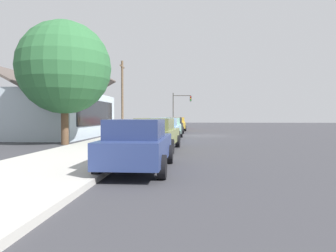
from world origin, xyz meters
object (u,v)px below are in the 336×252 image
object	(u,v)px
car_seafoam	(170,127)
car_mustard	(177,124)
fire_hydrant_red	(154,131)
utility_pole_wooden	(122,95)
car_charcoal	(174,125)
car_olive	(156,134)
car_cherry	(177,123)
traffic_light_main	(180,104)
car_skyblue	(164,129)
car_navy	(138,144)
shade_tree	(64,68)

from	to	relation	value
car_seafoam	car_mustard	bearing A→B (deg)	-3.70
fire_hydrant_red	car_seafoam	bearing A→B (deg)	-85.03
utility_pole_wooden	car_charcoal	bearing A→B (deg)	-94.84
car_olive	car_cherry	bearing A→B (deg)	3.52
car_olive	car_cherry	world-z (taller)	same
car_olive	car_cherry	xyz separation A→B (m)	(27.66, 0.07, -0.00)
traffic_light_main	utility_pole_wooden	bearing A→B (deg)	158.36
car_charcoal	utility_pole_wooden	distance (m)	6.29
car_olive	fire_hydrant_red	size ratio (longest dim) A/B	7.04
fire_hydrant_red	car_olive	bearing A→B (deg)	-172.82
car_skyblue	fire_hydrant_red	size ratio (longest dim) A/B	6.34
car_mustard	car_olive	bearing A→B (deg)	177.12
car_navy	utility_pole_wooden	world-z (taller)	utility_pole_wooden
car_seafoam	car_cherry	size ratio (longest dim) A/B	0.99
car_mustard	traffic_light_main	size ratio (longest dim) A/B	0.92
utility_pole_wooden	car_cherry	bearing A→B (deg)	-26.57
car_seafoam	shade_tree	distance (m)	10.79
fire_hydrant_red	car_charcoal	bearing A→B (deg)	-14.25
car_mustard	car_cherry	world-z (taller)	same
traffic_light_main	car_olive	bearing A→B (deg)	179.48
shade_tree	fire_hydrant_red	world-z (taller)	shade_tree
car_seafoam	traffic_light_main	distance (m)	20.48
car_cherry	traffic_light_main	size ratio (longest dim) A/B	0.90
car_navy	car_charcoal	bearing A→B (deg)	0.38
car_navy	traffic_light_main	bearing A→B (deg)	0.07
car_skyblue	car_mustard	bearing A→B (deg)	-0.60
car_mustard	shade_tree	xyz separation A→B (m)	(-19.03, 5.99, 3.75)
car_olive	shade_tree	world-z (taller)	shade_tree
car_cherry	fire_hydrant_red	xyz separation A→B (m)	(-16.76, 1.30, -0.32)
car_skyblue	traffic_light_main	xyz separation A→B (m)	(25.84, -0.34, 2.68)
car_charcoal	utility_pole_wooden	xyz separation A→B (m)	(0.46, 5.45, 3.11)
car_mustard	shade_tree	distance (m)	20.30
car_seafoam	traffic_light_main	world-z (taller)	traffic_light_main
car_navy	utility_pole_wooden	bearing A→B (deg)	13.72
shade_tree	traffic_light_main	world-z (taller)	shade_tree
car_navy	car_cherry	xyz separation A→B (m)	(33.57, 0.14, 0.00)
shade_tree	utility_pole_wooden	xyz separation A→B (m)	(14.32, -0.40, -0.64)
car_navy	shade_tree	distance (m)	11.10
car_olive	car_charcoal	world-z (taller)	same
car_olive	fire_hydrant_red	distance (m)	10.99
car_navy	utility_pole_wooden	distance (m)	23.82
car_navy	fire_hydrant_red	xyz separation A→B (m)	(16.81, 1.44, -0.32)
shade_tree	traffic_light_main	size ratio (longest dim) A/B	1.41
shade_tree	fire_hydrant_red	xyz separation A→B (m)	(8.15, -4.40, -4.07)
car_charcoal	shade_tree	world-z (taller)	shade_tree
shade_tree	fire_hydrant_red	bearing A→B (deg)	-28.35
car_mustard	shade_tree	size ratio (longest dim) A/B	0.66
shade_tree	traffic_light_main	xyz separation A→B (m)	(28.58, -6.06, -1.08)
car_mustard	traffic_light_main	distance (m)	9.92
car_cherry	car_navy	bearing A→B (deg)	-176.45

